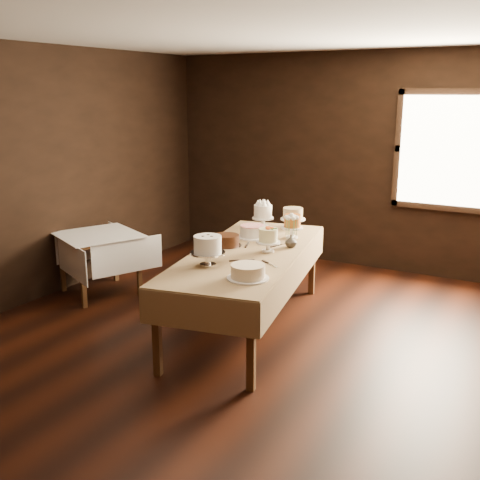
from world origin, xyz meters
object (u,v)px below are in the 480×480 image
Objects in this scene: cake_chocolate at (227,241)px; cake_flowers at (268,241)px; cake_server_d at (280,245)px; cake_server_e at (210,255)px; cake_caramel at (292,228)px; cake_cream at (248,272)px; cake_server_a at (247,260)px; display_table at (248,257)px; cake_meringue at (263,216)px; cake_speckled at (293,219)px; cake_server_b at (272,265)px; cake_server_c at (248,243)px; side_table at (99,241)px; flower_vase at (291,241)px; cake_lattice at (253,232)px; cake_swirl at (208,252)px.

cake_flowers reaches higher than cake_chocolate.
cake_server_d is 1.00× the size of cake_server_e.
cake_caramel is 1.45m from cake_cream.
cake_cream reaches higher than cake_server_d.
cake_server_a is at bearing -3.86° from cake_server_e.
display_table is 0.73m from cake_caramel.
cake_meringue is 1.90m from cake_cream.
cake_speckled reaches higher than cake_server_b.
cake_caramel is 0.54m from cake_server_c.
cake_chocolate reaches higher than display_table.
cake_meringue is at bearing 30.78° from side_table.
cake_flowers is at bearing -115.20° from flower_vase.
cake_server_d is at bearing -50.81° from cake_meringue.
cake_flowers is at bearing 40.44° from cake_server_a.
flower_vase is (0.30, 0.34, 0.12)m from display_table.
cake_lattice is 1.31× the size of cake_caramel.
cake_server_c is (-0.14, 0.26, 0.06)m from display_table.
display_table is at bearing 118.83° from cake_cream.
side_table is 2.18m from cake_server_d.
cake_server_b is 1.00× the size of cake_server_e.
cake_swirl reaches higher than cake_chocolate.
cake_flowers is at bearing 24.88° from display_table.
cake_server_b is 0.66m from flower_vase.
cake_server_d is at bearing 90.96° from cake_flowers.
cake_meringue is 1.06× the size of cake_caramel.
cake_swirl is at bearing -69.47° from cake_server_e.
cake_server_d is at bearing -20.64° from cake_lattice.
cake_swirl is 0.40m from cake_server_a.
cake_caramel reaches higher than flower_vase.
cake_server_d is (-0.00, 0.28, -0.10)m from cake_flowers.
cake_caramel is at bearing 26.91° from cake_lattice.
cake_server_d is at bearing -75.05° from cake_speckled.
cake_meringue is at bearing 109.50° from display_table.
cake_server_d is at bearing 64.15° from display_table.
cake_server_e is (-0.10, -0.56, 0.00)m from cake_server_c.
cake_meringue is 0.85m from cake_server_d.
cake_cream reaches higher than side_table.
cake_caramel reaches higher than display_table.
cake_speckled is 1.48m from cake_server_b.
cake_server_c is at bearing 118.72° from cake_cream.
cake_speckled is at bearing 101.28° from cake_flowers.
side_table is at bearing -163.04° from cake_caramel.
flower_vase is at bearing 26.71° from cake_chocolate.
cake_caramel is 1.10× the size of cake_server_b.
cake_speckled reaches higher than cake_server_d.
cake_lattice is at bearing 14.69° from side_table.
side_table is 4.69× the size of cake_server_d.
cake_chocolate reaches higher than cake_server_a.
cake_swirl reaches higher than cake_cream.
cake_caramel is at bearing 23.76° from cake_server_d.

